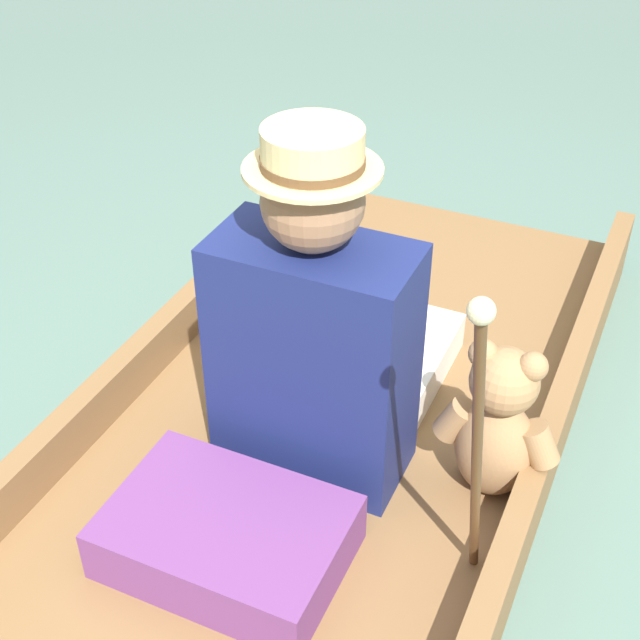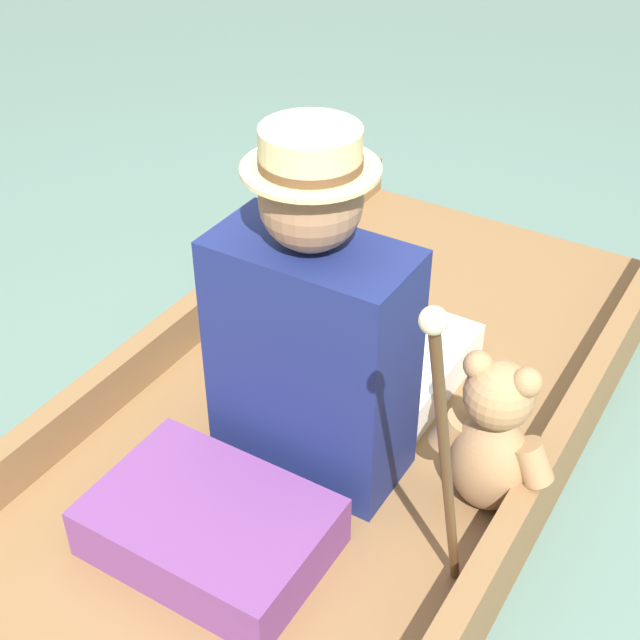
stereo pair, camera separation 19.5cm
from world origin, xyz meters
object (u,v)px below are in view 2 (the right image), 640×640
(teddy_bear, at_px, (493,440))
(wine_glass, at_px, (252,317))
(walking_cane, at_px, (444,450))
(seated_person, at_px, (329,338))

(teddy_bear, xyz_separation_m, wine_glass, (-0.83, 0.23, -0.11))
(walking_cane, bearing_deg, wine_glass, 144.14)
(seated_person, distance_m, wine_glass, 0.52)
(seated_person, distance_m, walking_cane, 0.63)
(teddy_bear, height_order, wine_glass, teddy_bear)
(teddy_bear, height_order, walking_cane, walking_cane)
(wine_glass, distance_m, walking_cane, 1.14)
(walking_cane, bearing_deg, seated_person, 140.30)
(seated_person, xyz_separation_m, teddy_bear, (0.43, 0.00, -0.12))
(seated_person, bearing_deg, walking_cane, -42.71)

